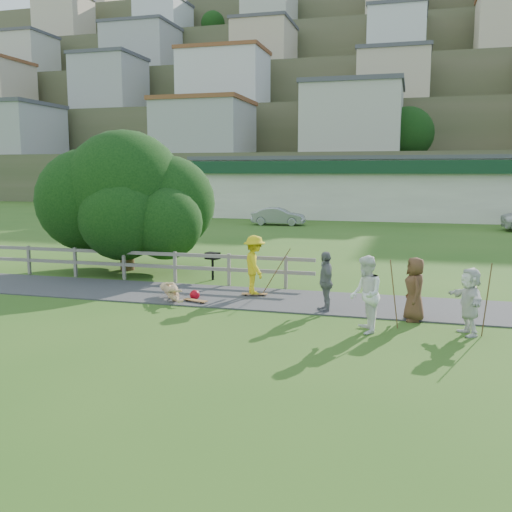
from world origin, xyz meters
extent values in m
plane|color=#2C5919|center=(0.00, 0.00, 0.00)|extent=(260.00, 260.00, 0.00)
cube|color=#38383B|center=(0.00, 1.50, 0.02)|extent=(34.00, 3.00, 0.04)
cube|color=slate|center=(-8.00, 3.30, 0.55)|extent=(0.10, 0.10, 1.10)
cube|color=slate|center=(-6.00, 3.30, 0.55)|extent=(0.10, 0.10, 1.10)
cube|color=slate|center=(-4.00, 3.30, 0.55)|extent=(0.10, 0.10, 1.10)
cube|color=slate|center=(-2.00, 3.30, 0.55)|extent=(0.10, 0.10, 1.10)
cube|color=slate|center=(0.00, 3.30, 0.55)|extent=(0.10, 0.10, 1.10)
cube|color=slate|center=(2.00, 3.30, 0.55)|extent=(0.10, 0.10, 1.10)
cube|color=slate|center=(-4.50, 3.30, 1.00)|extent=(15.00, 0.08, 0.12)
cube|color=slate|center=(-4.50, 3.30, 0.55)|extent=(15.00, 0.08, 0.12)
cube|color=beige|center=(4.00, 35.00, 2.40)|extent=(32.00, 10.00, 4.80)
cube|color=#153921|center=(4.00, 29.80, 4.20)|extent=(32.00, 0.60, 1.00)
cube|color=#4D4D52|center=(4.00, 35.00, 4.95)|extent=(32.50, 10.50, 0.30)
cube|color=#475230|center=(0.00, 55.00, 3.00)|extent=(220.00, 14.00, 6.00)
cube|color=beige|center=(0.00, 55.00, 9.50)|extent=(10.00, 9.00, 7.00)
cube|color=#4D4D52|center=(0.00, 55.00, 13.25)|extent=(10.40, 9.40, 0.50)
cube|color=#475230|center=(0.00, 68.00, 6.50)|extent=(220.00, 14.00, 13.00)
cube|color=beige|center=(0.00, 68.00, 16.50)|extent=(10.00, 9.00, 7.00)
cube|color=#4D4D52|center=(0.00, 68.00, 20.25)|extent=(10.40, 9.40, 0.50)
cube|color=#475230|center=(0.00, 81.00, 10.50)|extent=(220.00, 14.00, 21.00)
cube|color=beige|center=(0.00, 81.00, 24.50)|extent=(10.00, 9.00, 7.00)
cube|color=#4D4D52|center=(0.00, 81.00, 28.25)|extent=(10.40, 9.40, 0.50)
cube|color=#475230|center=(0.00, 94.00, 15.00)|extent=(220.00, 14.00, 30.00)
cube|color=beige|center=(0.00, 94.00, 33.50)|extent=(10.00, 9.00, 7.00)
cube|color=#475230|center=(0.00, 108.00, 20.00)|extent=(220.00, 14.00, 40.00)
imported|color=yellow|center=(1.33, 1.80, 0.92)|extent=(1.18, 1.37, 1.83)
imported|color=#DCAD79|center=(-0.93, 0.57, 0.30)|extent=(1.52, 1.33, 0.60)
imported|color=white|center=(4.99, -1.33, 0.95)|extent=(0.91, 1.06, 1.89)
imported|color=slate|center=(3.75, 0.47, 0.85)|extent=(0.75, 1.08, 1.71)
imported|color=brown|center=(6.14, 0.11, 0.85)|extent=(0.69, 0.92, 1.69)
imported|color=silver|center=(7.40, -0.86, 0.82)|extent=(0.95, 1.60, 1.64)
imported|color=#9B9CA2|center=(-3.40, 25.32, 0.64)|extent=(3.90, 1.48, 1.27)
sphere|color=#B40717|center=(-0.33, 0.92, 0.15)|extent=(0.31, 0.31, 0.31)
cylinder|color=brown|center=(1.93, 2.20, 0.88)|extent=(0.03, 0.03, 1.77)
cylinder|color=brown|center=(5.64, -0.76, 0.87)|extent=(0.03, 0.03, 1.75)
cylinder|color=brown|center=(7.78, -0.93, 0.89)|extent=(0.03, 0.03, 1.78)
camera|label=1|loc=(6.00, -15.05, 3.90)|focal=40.00mm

